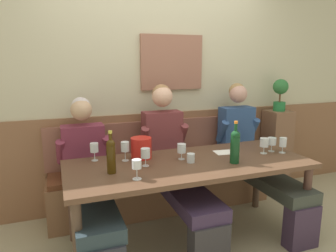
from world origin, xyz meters
TOP-DOWN VIEW (x-y plane):
  - ground_plane at (0.00, 0.00)m, footprint 6.80×6.80m
  - room_wall_back at (0.00, 1.09)m, footprint 6.80×0.12m
  - wood_wainscot_panel at (0.00, 1.04)m, footprint 6.80×0.03m
  - wall_bench at (0.00, 0.83)m, footprint 2.36×0.42m
  - dining_table at (0.00, 0.15)m, footprint 2.06×0.85m
  - person_center_right_seat at (-0.81, 0.44)m, footprint 0.49×1.25m
  - person_left_seat at (-0.02, 0.47)m, footprint 0.50×1.26m
  - person_center_left_seat at (0.87, 0.46)m, footprint 0.48×1.25m
  - ice_bucket at (-0.35, 0.40)m, footprint 0.18×0.18m
  - wine_bottle_clear_water at (-0.67, 0.11)m, footprint 0.07×0.07m
  - wine_bottle_green_tall at (0.34, 0.00)m, footprint 0.08×0.08m
  - wine_glass_mid_left at (-0.03, 0.24)m, footprint 0.08×0.08m
  - wine_glass_right_end at (0.92, 0.10)m, footprint 0.06×0.06m
  - wine_glass_by_bottle at (-0.50, 0.37)m, footprint 0.07×0.07m
  - wine_glass_mid_right at (-0.52, -0.08)m, footprint 0.07×0.07m
  - wine_glass_center_rear at (0.86, 0.18)m, footprint 0.08×0.08m
  - wine_glass_center_front at (0.75, 0.15)m, footprint 0.08×0.08m
  - wine_glass_left_end at (-0.38, 0.18)m, footprint 0.08×0.08m
  - wine_glass_near_bucket at (-0.75, 0.47)m, footprint 0.07×0.07m
  - water_tumbler_center at (0.01, 0.14)m, footprint 0.07×0.07m
  - tasting_sheet_left_guest at (0.44, 0.29)m, footprint 0.23×0.17m
  - corner_pedestal at (1.48, 0.86)m, footprint 0.28×0.28m
  - potted_plant at (1.48, 0.86)m, footprint 0.18×0.18m

SIDE VIEW (x-z plane):
  - ground_plane at x=0.00m, z-range -0.02..0.00m
  - wall_bench at x=0.00m, z-range -0.19..0.75m
  - corner_pedestal at x=1.48m, z-range 0.00..0.98m
  - wood_wainscot_panel at x=0.00m, z-range 0.00..1.02m
  - person_center_right_seat at x=-0.81m, z-range -0.02..1.22m
  - person_center_left_seat at x=0.87m, z-range -0.03..1.30m
  - person_left_seat at x=-0.02m, z-range -0.02..1.32m
  - dining_table at x=0.00m, z-range 0.29..1.02m
  - tasting_sheet_left_guest at x=0.44m, z-range 0.73..0.74m
  - water_tumbler_center at x=0.01m, z-range 0.73..0.81m
  - ice_bucket at x=-0.35m, z-range 0.73..0.92m
  - wine_glass_center_rear at x=0.86m, z-range 0.76..0.89m
  - wine_glass_right_end at x=0.92m, z-range 0.75..0.90m
  - wine_glass_mid_left at x=-0.03m, z-range 0.76..0.90m
  - wine_glass_center_front at x=0.75m, z-range 0.76..0.90m
  - wine_glass_left_end at x=-0.38m, z-range 0.76..0.91m
  - wine_glass_mid_right at x=-0.52m, z-range 0.77..0.91m
  - wine_glass_near_bucket at x=-0.75m, z-range 0.76..0.92m
  - wine_glass_by_bottle at x=-0.50m, z-range 0.77..0.93m
  - wine_bottle_clear_water at x=-0.67m, z-range 0.71..1.04m
  - wine_bottle_green_tall at x=0.34m, z-range 0.71..1.06m
  - potted_plant at x=1.48m, z-range 1.02..1.40m
  - room_wall_back at x=0.00m, z-range 0.00..2.80m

